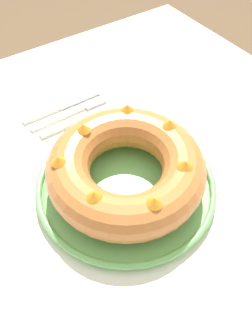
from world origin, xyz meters
name	(u,v)px	position (x,y,z in m)	size (l,w,h in m)	color
ground_plane	(125,312)	(0.00, 0.00, 0.00)	(8.00, 8.00, 0.00)	brown
dining_table	(125,225)	(0.00, 0.00, 0.64)	(1.18, 1.15, 0.73)	silver
serving_dish	(126,184)	(-0.03, 0.02, 0.74)	(0.34, 0.34, 0.02)	#6BB760
bundt_cake	(126,168)	(-0.03, 0.02, 0.79)	(0.29, 0.29, 0.09)	#C67538
fork	(75,112)	(-0.27, 0.04, 0.73)	(0.02, 0.19, 0.01)	white
serving_knife	(57,108)	(-0.31, 0.01, 0.73)	(0.02, 0.20, 0.01)	white
cake_knife	(70,124)	(-0.24, 0.01, 0.73)	(0.02, 0.17, 0.01)	white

